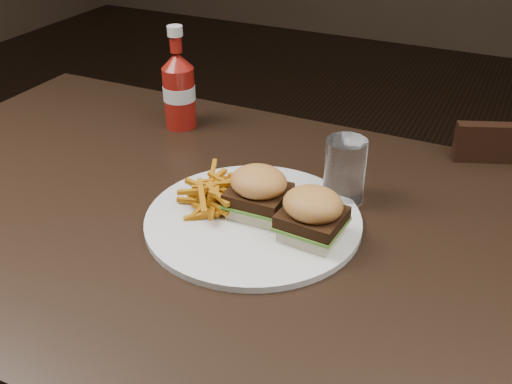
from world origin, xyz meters
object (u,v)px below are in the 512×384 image
at_px(chair_far, 489,250).
at_px(ketchup_bottle, 180,98).
at_px(dining_table, 188,215).
at_px(plate, 253,220).
at_px(tumbler, 345,170).

relative_size(chair_far, ketchup_bottle, 2.89).
xyz_separation_m(dining_table, plate, (0.12, 0.00, 0.03)).
bearing_deg(chair_far, plate, 37.40).
bearing_deg(ketchup_bottle, chair_far, 26.13).
xyz_separation_m(plate, tumbler, (0.10, 0.13, 0.05)).
relative_size(plate, tumbler, 3.21).
bearing_deg(plate, ketchup_bottle, 138.34).
bearing_deg(tumbler, dining_table, -150.26).
height_order(chair_far, plate, plate).
distance_m(plate, ketchup_bottle, 0.39).
distance_m(dining_table, tumbler, 0.27).
bearing_deg(dining_table, ketchup_bottle, 123.43).
distance_m(dining_table, ketchup_bottle, 0.32).
bearing_deg(dining_table, plate, 0.15).
bearing_deg(dining_table, tumbler, 29.74).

